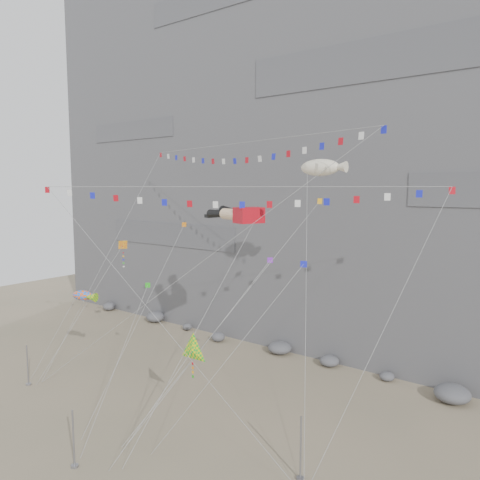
% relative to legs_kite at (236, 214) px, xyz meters
% --- Properties ---
extents(ground, '(120.00, 120.00, 0.00)m').
position_rel_legs_kite_xyz_m(ground, '(-1.69, -7.02, -15.88)').
color(ground, gray).
rests_on(ground, ground).
extents(cliff, '(80.00, 28.00, 50.00)m').
position_rel_legs_kite_xyz_m(cliff, '(-1.69, 24.98, 9.12)').
color(cliff, slate).
rests_on(cliff, ground).
extents(talus_boulders, '(60.00, 3.00, 1.20)m').
position_rel_legs_kite_xyz_m(talus_boulders, '(-1.69, 9.98, -15.28)').
color(talus_boulders, slate).
rests_on(talus_boulders, ground).
extents(anchor_pole_left, '(0.12, 0.12, 3.81)m').
position_rel_legs_kite_xyz_m(anchor_pole_left, '(-15.77, -11.11, -13.98)').
color(anchor_pole_left, gray).
rests_on(anchor_pole_left, ground).
extents(anchor_pole_center, '(0.12, 0.12, 3.91)m').
position_rel_legs_kite_xyz_m(anchor_pole_center, '(-1.04, -15.96, -13.93)').
color(anchor_pole_center, gray).
rests_on(anchor_pole_center, ground).
extents(anchor_pole_right, '(0.12, 0.12, 4.17)m').
position_rel_legs_kite_xyz_m(anchor_pole_right, '(11.38, -8.16, -13.80)').
color(anchor_pole_right, gray).
rests_on(anchor_pole_right, ground).
extents(legs_kite, '(7.55, 16.78, 20.84)m').
position_rel_legs_kite_xyz_m(legs_kite, '(0.00, 0.00, 0.00)').
color(legs_kite, '#B70B17').
rests_on(legs_kite, ground).
extents(flag_banner_upper, '(30.86, 18.11, 29.30)m').
position_rel_legs_kite_xyz_m(flag_banner_upper, '(-2.37, 3.71, 6.50)').
color(flag_banner_upper, '#B70B17').
rests_on(flag_banner_upper, ground).
extents(flag_banner_lower, '(30.97, 14.03, 22.61)m').
position_rel_legs_kite_xyz_m(flag_banner_lower, '(1.06, -2.36, 2.36)').
color(flag_banner_lower, '#B70B17').
rests_on(flag_banner_lower, ground).
extents(harlequin_kite, '(4.18, 8.74, 15.12)m').
position_rel_legs_kite_xyz_m(harlequin_kite, '(-11.81, -3.03, -3.34)').
color(harlequin_kite, red).
rests_on(harlequin_kite, ground).
extents(fish_windsock, '(5.67, 4.57, 9.55)m').
position_rel_legs_kite_xyz_m(fish_windsock, '(-12.93, -6.95, -7.79)').
color(fish_windsock, '#FF590D').
rests_on(fish_windsock, ground).
extents(delta_kite, '(3.11, 6.43, 9.22)m').
position_rel_legs_kite_xyz_m(delta_kite, '(2.88, -8.83, -9.19)').
color(delta_kite, yellow).
rests_on(delta_kite, ground).
extents(blimp_windsock, '(8.07, 13.10, 24.02)m').
position_rel_legs_kite_xyz_m(blimp_windsock, '(6.59, 2.81, 3.92)').
color(blimp_windsock, '#F1E6C6').
rests_on(blimp_windsock, ground).
extents(small_kite_a, '(5.09, 16.15, 21.70)m').
position_rel_legs_kite_xyz_m(small_kite_a, '(-7.92, 1.34, -1.83)').
color(small_kite_a, orange).
rests_on(small_kite_a, ground).
extents(small_kite_b, '(5.08, 12.14, 17.53)m').
position_rel_legs_kite_xyz_m(small_kite_b, '(4.44, -1.82, -3.80)').
color(small_kite_b, purple).
rests_on(small_kite_b, ground).
extents(small_kite_c, '(4.73, 10.51, 14.47)m').
position_rel_legs_kite_xyz_m(small_kite_c, '(-5.62, -5.50, -6.42)').
color(small_kite_c, green).
rests_on(small_kite_c, ground).
extents(small_kite_d, '(7.68, 15.88, 23.97)m').
position_rel_legs_kite_xyz_m(small_kite_d, '(6.47, 2.24, 0.67)').
color(small_kite_d, '#FFAE15').
rests_on(small_kite_d, ground).
extents(small_kite_e, '(7.56, 8.84, 16.76)m').
position_rel_legs_kite_xyz_m(small_kite_e, '(8.72, -3.95, -3.36)').
color(small_kite_e, '#161CC2').
rests_on(small_kite_e, ground).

